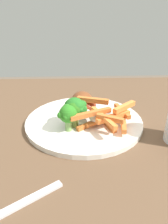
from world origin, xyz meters
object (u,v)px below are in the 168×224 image
at_px(broccoli_floret_front, 75,109).
at_px(chicken_drumstick_near, 81,102).
at_px(broccoli_floret_middle, 73,111).
at_px(broccoli_floret_back, 68,114).
at_px(dinner_plate, 84,121).
at_px(chicken_drumstick_extra, 86,106).
at_px(dining_table, 90,163).
at_px(carrot_fries_pile, 108,115).
at_px(chicken_drumstick_far, 82,102).
at_px(fork, 3,213).

bearing_deg(broccoli_floret_front, chicken_drumstick_near, 79.69).
relative_size(broccoli_floret_middle, broccoli_floret_back, 1.01).
distance_m(dinner_plate, chicken_drumstick_extra, 0.05).
xyz_separation_m(dining_table, carrot_fries_pile, (0.04, 0.00, 0.14)).
xyz_separation_m(broccoli_floret_middle, broccoli_floret_back, (-0.01, -0.02, -0.00)).
height_order(broccoli_floret_middle, chicken_drumstick_extra, broccoli_floret_middle).
relative_size(chicken_drumstick_near, chicken_drumstick_extra, 1.09).
height_order(dinner_plate, broccoli_floret_middle, broccoli_floret_middle).
bearing_deg(chicken_drumstick_extra, broccoli_floret_middle, -115.32).
distance_m(dinner_plate, chicken_drumstick_far, 0.06).
bearing_deg(broccoli_floret_back, chicken_drumstick_extra, 63.03).
xyz_separation_m(dinner_plate, chicken_drumstick_near, (-0.01, 0.06, 0.03)).
bearing_deg(broccoli_floret_front, broccoli_floret_back, -122.90).
height_order(broccoli_floret_back, fork, broccoli_floret_back).
xyz_separation_m(chicken_drumstick_near, fork, (-0.12, -0.32, -0.03)).
relative_size(broccoli_floret_middle, chicken_drumstick_far, 0.50).
height_order(broccoli_floret_front, carrot_fries_pile, broccoli_floret_front).
bearing_deg(chicken_drumstick_extra, fork, -114.01).
relative_size(chicken_drumstick_near, fork, 0.70).
height_order(broccoli_floret_front, chicken_drumstick_extra, broccoli_floret_front).
distance_m(dining_table, broccoli_floret_front, 0.16).
height_order(broccoli_floret_back, chicken_drumstick_near, broccoli_floret_back).
relative_size(dining_table, broccoli_floret_back, 18.12).
distance_m(dinner_plate, fork, 0.29).
height_order(broccoli_floret_back, chicken_drumstick_extra, broccoli_floret_back).
bearing_deg(broccoli_floret_middle, broccoli_floret_back, -123.40).
bearing_deg(chicken_drumstick_near, broccoli_floret_middle, -102.70).
bearing_deg(chicken_drumstick_far, broccoli_floret_front, -103.38).
distance_m(dinner_plate, broccoli_floret_front, 0.06).
height_order(dinner_plate, broccoli_floret_back, broccoli_floret_back).
xyz_separation_m(dining_table, chicken_drumstick_far, (-0.02, 0.09, 0.14)).
xyz_separation_m(dining_table, broccoli_floret_back, (-0.05, -0.02, 0.16)).
distance_m(chicken_drumstick_far, chicken_drumstick_extra, 0.02).
relative_size(broccoli_floret_back, chicken_drumstick_near, 0.48).
bearing_deg(carrot_fries_pile, fork, -128.14).
xyz_separation_m(dining_table, chicken_drumstick_near, (-0.02, 0.09, 0.14)).
height_order(chicken_drumstick_near, chicken_drumstick_extra, chicken_drumstick_near).
height_order(dining_table, chicken_drumstick_extra, chicken_drumstick_extra).
height_order(dinner_plate, carrot_fries_pile, carrot_fries_pile).
bearing_deg(broccoli_floret_middle, carrot_fries_pile, 2.77).
distance_m(dinner_plate, chicken_drumstick_near, 0.06).
bearing_deg(dinner_plate, broccoli_floret_middle, -127.32).
bearing_deg(broccoli_floret_front, fork, -113.93).
bearing_deg(dining_table, broccoli_floret_back, -161.54).
height_order(broccoli_floret_middle, broccoli_floret_back, same).
relative_size(dinner_plate, broccoli_floret_back, 4.70).
relative_size(carrot_fries_pile, chicken_drumstick_near, 1.22).
bearing_deg(carrot_fries_pile, broccoli_floret_front, 176.31).
bearing_deg(dinner_plate, chicken_drumstick_far, 92.45).
bearing_deg(carrot_fries_pile, broccoli_floret_middle, -177.23).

